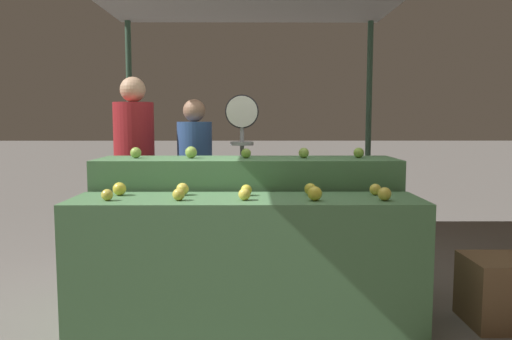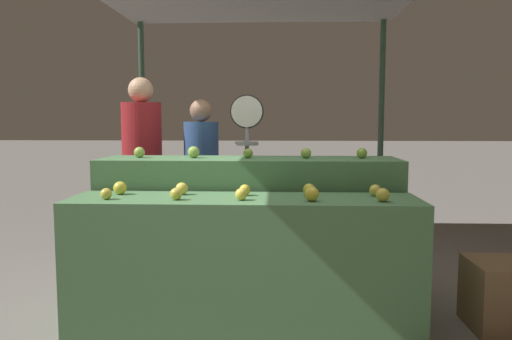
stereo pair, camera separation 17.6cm
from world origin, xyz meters
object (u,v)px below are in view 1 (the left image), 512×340
(produce_scale, at_px, (242,145))
(wooden_crate_side, at_px, (500,291))
(person_vendor_at_scale, at_px, (195,171))
(person_customer_left, at_px, (134,158))

(produce_scale, distance_m, wooden_crate_side, 2.26)
(produce_scale, relative_size, wooden_crate_side, 3.51)
(person_vendor_at_scale, relative_size, person_customer_left, 0.88)
(produce_scale, height_order, wooden_crate_side, produce_scale)
(person_vendor_at_scale, xyz_separation_m, person_customer_left, (-0.57, 0.03, 0.12))
(person_customer_left, bearing_deg, wooden_crate_side, 146.11)
(person_customer_left, relative_size, wooden_crate_side, 3.90)
(produce_scale, xyz_separation_m, wooden_crate_side, (1.77, -1.04, -0.94))
(produce_scale, relative_size, person_customer_left, 0.90)
(person_vendor_at_scale, distance_m, wooden_crate_side, 2.68)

